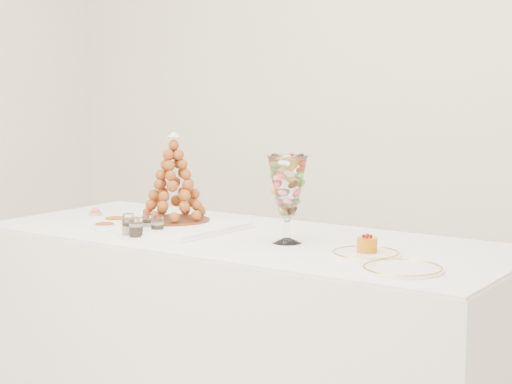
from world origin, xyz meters
The scene contains 15 objects.
buffet_table centered at (-0.02, 0.37, 0.40)m, with size 2.14×0.96×0.80m.
lace_tray centered at (-0.39, 0.36, 0.80)m, with size 0.57×0.43×0.02m, color white.
macaron_vase centered at (0.20, 0.32, 1.00)m, with size 0.15×0.15×0.32m.
cake_plate centered at (0.53, 0.26, 0.80)m, with size 0.23×0.23×0.01m, color white.
spare_plate centered at (0.73, 0.11, 0.80)m, with size 0.26×0.26×0.01m, color white.
pink_tart centered at (-0.83, 0.44, 0.81)m, with size 0.05×0.05×0.03m.
verrine_a centered at (-0.48, 0.24, 0.83)m, with size 0.05×0.05×0.06m, color white.
verrine_b centered at (-0.39, 0.25, 0.83)m, with size 0.05×0.05×0.06m, color white.
verrine_c centered at (-0.32, 0.22, 0.83)m, with size 0.05×0.05×0.07m, color white.
verrine_d centered at (-0.41, 0.16, 0.83)m, with size 0.05×0.05×0.06m, color white.
verrine_e centered at (-0.36, 0.14, 0.83)m, with size 0.05×0.05×0.07m, color white.
ramekin_back centered at (-0.58, 0.29, 0.81)m, with size 0.09×0.09×0.03m, color white.
ramekin_front centered at (-0.54, 0.17, 0.81)m, with size 0.08×0.08×0.03m, color white.
croquembouche centered at (-0.38, 0.42, 0.99)m, with size 0.29×0.29×0.36m.
mousse_cake centered at (0.53, 0.27, 0.83)m, with size 0.07×0.07×0.06m.
Camera 1 is at (1.68, -2.36, 1.39)m, focal length 60.00 mm.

